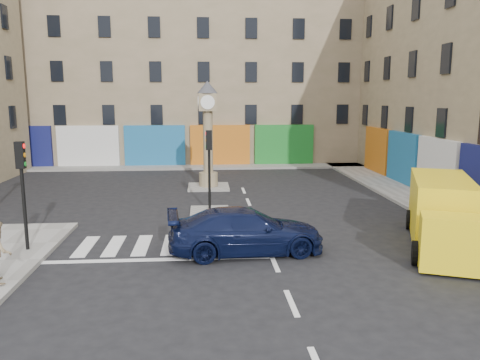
{
  "coord_description": "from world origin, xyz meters",
  "views": [
    {
      "loc": [
        -2.2,
        -13.28,
        5.27
      ],
      "look_at": [
        -0.79,
        5.22,
        2.0
      ],
      "focal_mm": 35.0,
      "sensor_mm": 36.0,
      "label": 1
    }
  ],
  "objects": [
    {
      "name": "ground",
      "position": [
        0.0,
        0.0,
        0.0
      ],
      "size": [
        120.0,
        120.0,
        0.0
      ],
      "primitive_type": "plane",
      "color": "black",
      "rests_on": "ground"
    },
    {
      "name": "sidewalk_right",
      "position": [
        8.7,
        10.0,
        0.07
      ],
      "size": [
        2.6,
        30.0,
        0.15
      ],
      "primitive_type": "cube",
      "color": "gray",
      "rests_on": "ground"
    },
    {
      "name": "sidewalk_far",
      "position": [
        -4.0,
        22.2,
        0.07
      ],
      "size": [
        32.0,
        2.4,
        0.15
      ],
      "primitive_type": "cube",
      "color": "gray",
      "rests_on": "ground"
    },
    {
      "name": "island_near",
      "position": [
        -2.0,
        8.0,
        0.06
      ],
      "size": [
        1.8,
        1.8,
        0.12
      ],
      "primitive_type": "cube",
      "color": "gray",
      "rests_on": "ground"
    },
    {
      "name": "island_far",
      "position": [
        -2.0,
        14.0,
        0.06
      ],
      "size": [
        2.4,
        2.4,
        0.12
      ],
      "primitive_type": "cube",
      "color": "gray",
      "rests_on": "ground"
    },
    {
      "name": "building_far",
      "position": [
        -4.0,
        28.0,
        8.5
      ],
      "size": [
        32.0,
        10.0,
        17.0
      ],
      "primitive_type": "cube",
      "color": "gray",
      "rests_on": "ground"
    },
    {
      "name": "traffic_light_left_far",
      "position": [
        -8.3,
        2.6,
        2.62
      ],
      "size": [
        0.28,
        0.22,
        3.7
      ],
      "color": "black",
      "rests_on": "sidewalk_left"
    },
    {
      "name": "traffic_light_island",
      "position": [
        -2.0,
        8.0,
        2.59
      ],
      "size": [
        0.28,
        0.22,
        3.7
      ],
      "color": "black",
      "rests_on": "island_near"
    },
    {
      "name": "clock_pillar",
      "position": [
        -2.0,
        14.0,
        3.55
      ],
      "size": [
        1.2,
        1.2,
        6.1
      ],
      "color": "#978463",
      "rests_on": "island_far"
    },
    {
      "name": "navy_sedan",
      "position": [
        -0.82,
        2.13,
        0.77
      ],
      "size": [
        5.49,
        2.62,
        1.54
      ],
      "primitive_type": "imported",
      "rotation": [
        0.0,
        0.0,
        1.66
      ],
      "color": "black",
      "rests_on": "ground"
    },
    {
      "name": "yellow_van",
      "position": [
        6.31,
        2.47,
        1.17
      ],
      "size": [
        4.18,
        6.75,
        2.36
      ],
      "rotation": [
        0.0,
        0.0,
        -0.38
      ],
      "color": "yellow",
      "rests_on": "ground"
    }
  ]
}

